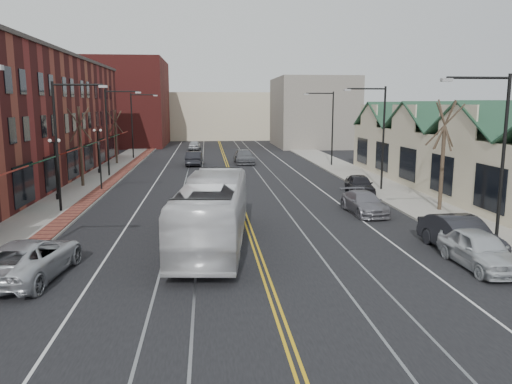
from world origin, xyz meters
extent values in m
plane|color=black|center=(0.00, 0.00, 0.00)|extent=(160.00, 160.00, 0.00)
cube|color=gray|center=(-12.00, 20.00, 0.07)|extent=(4.00, 120.00, 0.15)
cube|color=gray|center=(12.00, 20.00, 0.07)|extent=(4.00, 120.00, 0.15)
cube|color=maroon|center=(-19.00, 27.00, 5.50)|extent=(10.00, 50.00, 11.00)
cube|color=beige|center=(18.00, 20.00, 2.30)|extent=(8.00, 36.00, 4.60)
cube|color=maroon|center=(-16.00, 70.00, 7.00)|extent=(14.00, 18.00, 14.00)
cube|color=beige|center=(0.00, 85.00, 4.50)|extent=(22.00, 14.00, 9.00)
cube|color=slate|center=(15.00, 65.00, 5.50)|extent=(12.00, 16.00, 11.00)
cylinder|color=black|center=(-11.50, 16.00, 4.15)|extent=(0.16, 0.16, 8.00)
cylinder|color=black|center=(-10.00, 16.00, 7.95)|extent=(3.00, 0.12, 0.12)
cube|color=#999999|center=(-8.50, 16.00, 7.85)|extent=(0.50, 0.25, 0.15)
cylinder|color=black|center=(-11.50, 32.00, 4.15)|extent=(0.16, 0.16, 8.00)
cylinder|color=black|center=(-10.00, 32.00, 7.95)|extent=(3.00, 0.12, 0.12)
cube|color=#999999|center=(-8.50, 32.00, 7.85)|extent=(0.50, 0.25, 0.15)
cylinder|color=black|center=(-11.50, 48.00, 4.15)|extent=(0.16, 0.16, 8.00)
cylinder|color=black|center=(-10.00, 48.00, 7.95)|extent=(3.00, 0.12, 0.12)
cube|color=#999999|center=(-8.50, 48.00, 7.85)|extent=(0.50, 0.25, 0.15)
cylinder|color=black|center=(11.50, 6.00, 4.15)|extent=(0.16, 0.16, 8.00)
cylinder|color=black|center=(10.00, 6.00, 7.95)|extent=(3.00, 0.12, 0.12)
cube|color=#999999|center=(8.50, 6.00, 7.85)|extent=(0.50, 0.25, 0.15)
cylinder|color=black|center=(11.50, 22.00, 4.15)|extent=(0.16, 0.16, 8.00)
cylinder|color=black|center=(10.00, 22.00, 7.95)|extent=(3.00, 0.12, 0.12)
cube|color=#999999|center=(8.50, 22.00, 7.85)|extent=(0.50, 0.25, 0.15)
cylinder|color=black|center=(11.50, 38.00, 4.15)|extent=(0.16, 0.16, 8.00)
cylinder|color=black|center=(10.00, 38.00, 7.95)|extent=(3.00, 0.12, 0.12)
cube|color=#999999|center=(8.50, 38.00, 7.85)|extent=(0.50, 0.25, 0.15)
cylinder|color=black|center=(-12.80, 20.00, 0.35)|extent=(0.28, 0.28, 0.40)
cylinder|color=black|center=(-12.80, 20.00, 2.15)|extent=(0.14, 0.14, 4.00)
cube|color=black|center=(-12.80, 20.00, 4.15)|extent=(0.60, 0.06, 0.06)
sphere|color=white|center=(-13.10, 20.00, 4.30)|extent=(0.24, 0.24, 0.24)
sphere|color=white|center=(-12.50, 20.00, 4.30)|extent=(0.24, 0.24, 0.24)
cylinder|color=black|center=(-12.80, 34.00, 0.35)|extent=(0.28, 0.28, 0.40)
cylinder|color=black|center=(-12.80, 34.00, 2.15)|extent=(0.14, 0.14, 4.00)
cube|color=black|center=(-12.80, 34.00, 4.15)|extent=(0.60, 0.06, 0.06)
sphere|color=white|center=(-13.10, 34.00, 4.30)|extent=(0.24, 0.24, 0.24)
sphere|color=white|center=(-12.50, 34.00, 4.30)|extent=(0.24, 0.24, 0.24)
cylinder|color=#382B21|center=(-12.50, 26.00, 2.60)|extent=(0.24, 0.24, 4.90)
cylinder|color=#382B21|center=(-12.50, 26.00, 5.15)|extent=(0.58, 1.37, 2.90)
cylinder|color=#382B21|center=(-12.50, 26.00, 5.15)|extent=(1.60, 0.66, 2.78)
cylinder|color=#382B21|center=(-12.50, 26.00, 5.15)|extent=(0.53, 1.23, 2.96)
cylinder|color=#382B21|center=(-12.50, 26.00, 5.15)|extent=(1.69, 1.03, 2.64)
cylinder|color=#382B21|center=(-12.50, 26.00, 5.15)|extent=(1.78, 1.29, 2.48)
cylinder|color=#382B21|center=(-12.50, 42.00, 2.42)|extent=(0.24, 0.24, 4.55)
cylinder|color=#382B21|center=(-12.50, 42.00, 4.80)|extent=(0.55, 1.28, 2.69)
cylinder|color=#382B21|center=(-12.50, 42.00, 4.80)|extent=(1.49, 0.62, 2.58)
cylinder|color=#382B21|center=(-12.50, 42.00, 4.80)|extent=(0.50, 1.15, 2.75)
cylinder|color=#382B21|center=(-12.50, 42.00, 4.80)|extent=(1.57, 0.97, 2.45)
cylinder|color=#382B21|center=(-12.50, 42.00, 4.80)|extent=(1.66, 1.20, 2.30)
cylinder|color=#382B21|center=(12.50, 14.00, 2.78)|extent=(0.24, 0.24, 5.25)
cylinder|color=#382B21|center=(12.50, 14.00, 5.50)|extent=(0.61, 1.46, 3.10)
cylinder|color=#382B21|center=(12.50, 14.00, 5.50)|extent=(1.70, 0.70, 2.97)
cylinder|color=#382B21|center=(12.50, 14.00, 5.50)|extent=(0.56, 1.31, 3.17)
cylinder|color=#382B21|center=(12.50, 14.00, 5.50)|extent=(1.80, 1.10, 2.82)
cylinder|color=#382B21|center=(12.50, 14.00, 5.50)|extent=(1.90, 1.37, 2.65)
cylinder|color=#592D19|center=(-11.20, 8.00, 0.16)|extent=(0.60, 0.60, 0.02)
cylinder|color=black|center=(-10.60, 24.00, 1.75)|extent=(0.12, 0.12, 3.20)
imported|color=black|center=(-10.60, 24.00, 3.50)|extent=(0.18, 0.15, 0.90)
imported|color=silver|center=(-2.00, 7.71, 1.67)|extent=(4.09, 12.20, 3.33)
imported|color=silver|center=(-9.27, 3.74, 0.79)|extent=(3.28, 5.94, 1.57)
imported|color=silver|center=(9.05, 3.20, 0.79)|extent=(1.92, 4.67, 1.58)
imported|color=#212227|center=(9.30, 5.28, 0.84)|extent=(2.06, 5.18, 1.68)
imported|color=slate|center=(7.50, 13.91, 0.69)|extent=(2.22, 4.85, 1.38)
imported|color=black|center=(9.30, 20.63, 0.75)|extent=(2.19, 4.55, 1.50)
imported|color=black|center=(-3.69, 40.33, 0.79)|extent=(1.91, 4.86, 1.58)
imported|color=slate|center=(2.01, 41.53, 0.78)|extent=(2.33, 5.40, 1.55)
imported|color=#A4A6AB|center=(-4.10, 59.68, 0.73)|extent=(1.93, 4.38, 1.47)
camera|label=1|loc=(-2.24, -15.90, 6.77)|focal=35.00mm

